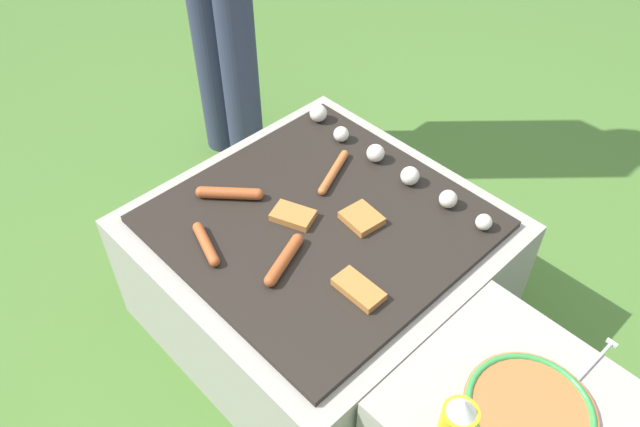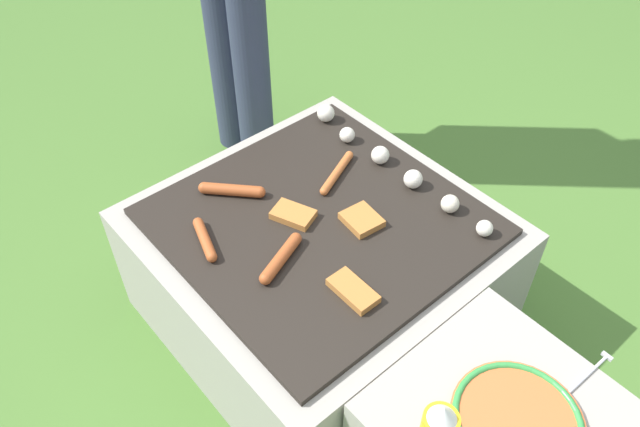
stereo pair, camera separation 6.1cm
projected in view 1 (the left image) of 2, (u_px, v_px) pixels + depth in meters
ground_plane at (320, 313)px, 1.90m from camera, size 14.00×14.00×0.00m
grill at (320, 270)px, 1.76m from camera, size 0.84×0.84×0.41m
sausage_front_center at (334, 172)px, 1.73m from camera, size 0.09×0.18×0.02m
sausage_mid_right at (206, 244)px, 1.53m from camera, size 0.15×0.07×0.03m
sausage_front_left at (284, 259)px, 1.49m from camera, size 0.08×0.16×0.03m
sausage_front_right at (230, 193)px, 1.66m from camera, size 0.14×0.13×0.03m
bread_slice_left at (362, 218)px, 1.60m from camera, size 0.10×0.09×0.02m
bread_slice_center at (359, 289)px, 1.44m from camera, size 0.12×0.06×0.02m
bread_slice_right at (293, 215)px, 1.61m from camera, size 0.12×0.10×0.02m
mushroom_row at (385, 159)px, 1.75m from camera, size 0.67×0.07×0.05m
plate_colorful at (530, 409)px, 1.22m from camera, size 0.26×0.26×0.02m
fork_utensil at (589, 368)px, 1.30m from camera, size 0.02×0.22×0.01m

